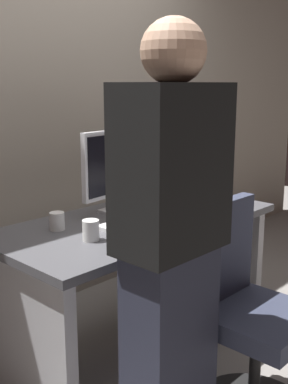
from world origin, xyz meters
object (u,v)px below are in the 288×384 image
Objects in this scene: mouse at (174,210)px; cell_phone at (224,207)px; office_chair at (246,321)px; person_at_desk at (171,252)px; cup_near_keyboard at (91,230)px; desk at (137,257)px; book_stack at (164,191)px; keyboard at (135,221)px; cup_by_monitor at (57,221)px; monitor at (118,166)px.

mouse reaches higher than cell_phone.
person_at_desk reaches higher than office_chair.
cup_near_keyboard is 0.91m from cell_phone.
office_chair reaches higher than desk.
mouse is at bearing 65.80° from office_chair.
book_stack is (0.42, 0.18, 0.27)m from desk.
keyboard is at bearing 177.55° from mouse.
cup_near_keyboard is at bearing -165.69° from desk.
office_chair is at bearing -61.61° from cup_near_keyboard.
cell_phone is at bearing -23.31° from desk.
cup_by_monitor is (0.09, 0.80, -0.07)m from person_at_desk.
keyboard is at bearing -141.38° from desk.
book_stack is at bearing 0.28° from monitor.
cup_by_monitor is 0.61× the size of cell_phone.
desk is 17.66× the size of cup_by_monitor.
mouse is 0.31m from cell_phone.
cell_phone is at bearing -79.08° from book_stack.
keyboard is at bearing 164.09° from cell_phone.
keyboard is 4.89× the size of cup_by_monitor.
monitor reaches higher than mouse.
person_at_desk is at bearing -125.54° from keyboard.
desk is 0.51m from cup_by_monitor.
monitor reaches higher than cell_phone.
office_chair is 0.79m from cup_near_keyboard.
monitor is 6.14× the size of cup_by_monitor.
cup_near_keyboard is at bearing -147.49° from monitor.
person_at_desk reaches higher than cup_near_keyboard.
book_stack reaches higher than cup_near_keyboard.
office_chair is 4.23× the size of book_stack.
desk is at bearing 52.56° from person_at_desk.
keyboard is at bearing 89.67° from office_chair.
mouse is 0.32m from book_stack.
desk is 3.61× the size of keyboard.
book_stack is at bearing 50.84° from mouse.
cup_near_keyboard is (0.10, 0.55, -0.06)m from person_at_desk.
desk is 0.53m from book_stack.
mouse is 0.45× the size of book_stack.
monitor is at bearing 83.24° from office_chair.
cell_phone is (0.91, -0.11, -0.04)m from cup_near_keyboard.
monitor is at bearing 57.27° from person_at_desk.
book_stack reaches higher than mouse.
cell_phone is at bearing 23.87° from person_at_desk.
person_at_desk is (-0.43, 0.07, 0.41)m from office_chair.
office_chair is at bearing -138.61° from cell_phone.
cell_phone is (0.28, -0.15, -0.01)m from mouse.
mouse is at bearing -17.17° from desk.
desk is at bearing 14.31° from cup_near_keyboard.
cup_near_keyboard is at bearing 118.39° from office_chair.
desk is 0.51m from monitor.
desk is 0.25m from keyboard.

